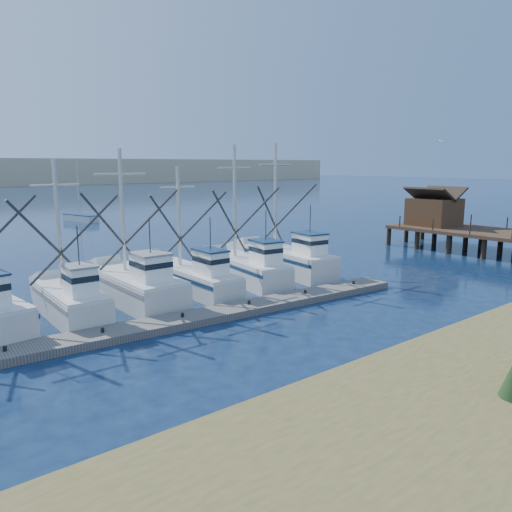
{
  "coord_description": "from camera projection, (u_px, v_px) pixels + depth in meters",
  "views": [
    {
      "loc": [
        -22.14,
        -14.7,
        7.84
      ],
      "look_at": [
        -3.86,
        8.0,
        2.46
      ],
      "focal_mm": 35.0,
      "sensor_mm": 36.0,
      "label": 1
    }
  ],
  "objects": [
    {
      "name": "floating_dock",
      "position": [
        183.0,
        321.0,
        24.77
      ],
      "size": [
        28.38,
        3.74,
        0.38
      ],
      "primitive_type": "cube",
      "rotation": [
        0.0,
        0.0,
        -0.07
      ],
      "color": "#67615C",
      "rests_on": "ground"
    },
    {
      "name": "ground",
      "position": [
        408.0,
        315.0,
        26.34
      ],
      "size": [
        500.0,
        500.0,
        0.0
      ],
      "primitive_type": "plane",
      "color": "#0C1A36",
      "rests_on": "ground"
    },
    {
      "name": "flying_gull",
      "position": [
        439.0,
        141.0,
        40.62
      ],
      "size": [
        1.01,
        0.19,
        0.19
      ],
      "color": "white",
      "rests_on": "ground"
    },
    {
      "name": "sailboat_near",
      "position": [
        81.0,
        218.0,
        69.14
      ],
      "size": [
        3.09,
        6.29,
        8.1
      ],
      "rotation": [
        0.0,
        0.0,
        0.24
      ],
      "color": "silver",
      "rests_on": "ground"
    },
    {
      "name": "timber_pier",
      "position": [
        468.0,
        223.0,
        45.6
      ],
      "size": [
        7.0,
        20.0,
        8.0
      ],
      "color": "black",
      "rests_on": "ground"
    },
    {
      "name": "trawler_fleet",
      "position": [
        150.0,
        285.0,
        28.76
      ],
      "size": [
        27.65,
        8.8,
        9.35
      ],
      "color": "silver",
      "rests_on": "ground"
    }
  ]
}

